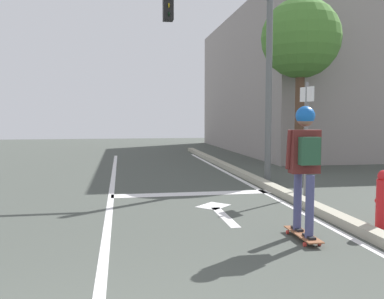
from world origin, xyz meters
name	(u,v)px	position (x,y,z in m)	size (l,w,h in m)	color
lane_line_center	(110,205)	(0.14, 6.00, 0.00)	(0.12, 20.00, 0.01)	silver
lane_line_curbside	(277,199)	(3.43, 6.00, 0.00)	(0.12, 20.00, 0.01)	silver
stop_bar	(193,194)	(1.86, 6.82, 0.00)	(3.43, 0.40, 0.01)	silver
lane_arrow_stem	(225,217)	(2.03, 4.72, 0.00)	(0.16, 1.40, 0.01)	silver
lane_arrow_head	(213,206)	(2.03, 5.57, 0.00)	(0.56, 0.44, 0.01)	silver
curb_strip	(288,195)	(3.68, 6.00, 0.07)	(0.24, 24.00, 0.14)	#A5A18C
skateboard	(303,235)	(2.75, 3.30, 0.07)	(0.24, 0.85, 0.08)	brown
skater	(305,153)	(2.75, 3.28, 1.17)	(0.47, 0.62, 1.70)	#454876
traffic_signal_mast	(222,43)	(2.86, 8.32, 3.46)	(5.20, 0.34, 5.03)	slate
street_sign_post	(306,122)	(4.12, 6.21, 1.53)	(0.11, 0.44, 2.35)	slate
fire_hydrant	(383,200)	(4.09, 3.54, 0.44)	(0.20, 0.30, 0.88)	red
roadside_tree	(301,40)	(5.81, 10.31, 3.99)	(2.41, 2.41, 5.23)	brown
building_block	(319,85)	(10.06, 17.56, 3.22)	(8.96, 12.74, 6.43)	gray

